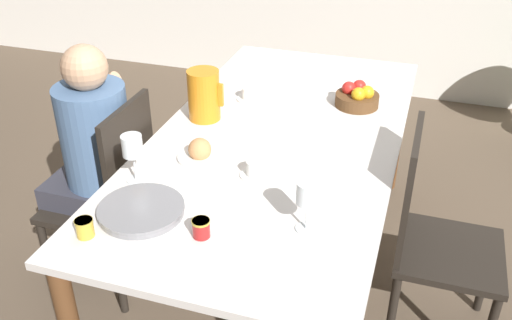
{
  "coord_description": "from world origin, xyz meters",
  "views": [
    {
      "loc": [
        0.57,
        -2.08,
        1.93
      ],
      "look_at": [
        0.0,
        -0.31,
        0.83
      ],
      "focal_mm": 40.0,
      "sensor_mm": 36.0,
      "label": 1
    }
  ],
  "objects_px": {
    "red_pitcher": "(204,95)",
    "teacup_across": "(249,95)",
    "chair_person_side": "(111,195)",
    "jam_jar_red": "(85,227)",
    "person_seated": "(92,149)",
    "teacup_near_person": "(256,170)",
    "wine_glass_juice": "(132,148)",
    "chair_opposite": "(433,236)",
    "serving_tray": "(141,210)",
    "jam_jar_amber": "(201,227)",
    "wine_glass_water": "(308,195)",
    "bread_plate": "(200,152)",
    "fruit_bowl": "(357,97)"
  },
  "relations": [
    {
      "from": "red_pitcher",
      "to": "teacup_across",
      "type": "height_order",
      "value": "red_pitcher"
    },
    {
      "from": "chair_person_side",
      "to": "jam_jar_red",
      "type": "relative_size",
      "value": 15.08
    },
    {
      "from": "person_seated",
      "to": "teacup_near_person",
      "type": "distance_m",
      "value": 0.81
    },
    {
      "from": "wine_glass_juice",
      "to": "person_seated",
      "type": "bearing_deg",
      "value": 143.88
    },
    {
      "from": "teacup_across",
      "to": "person_seated",
      "type": "bearing_deg",
      "value": -135.62
    },
    {
      "from": "chair_opposite",
      "to": "red_pitcher",
      "type": "height_order",
      "value": "red_pitcher"
    },
    {
      "from": "serving_tray",
      "to": "red_pitcher",
      "type": "bearing_deg",
      "value": 95.57
    },
    {
      "from": "chair_opposite",
      "to": "teacup_near_person",
      "type": "height_order",
      "value": "chair_opposite"
    },
    {
      "from": "teacup_near_person",
      "to": "jam_jar_amber",
      "type": "bearing_deg",
      "value": -97.78
    },
    {
      "from": "person_seated",
      "to": "teacup_across",
      "type": "height_order",
      "value": "person_seated"
    },
    {
      "from": "teacup_near_person",
      "to": "serving_tray",
      "type": "distance_m",
      "value": 0.46
    },
    {
      "from": "chair_person_side",
      "to": "wine_glass_juice",
      "type": "bearing_deg",
      "value": -129.59
    },
    {
      "from": "wine_glass_water",
      "to": "jam_jar_amber",
      "type": "relative_size",
      "value": 2.89
    },
    {
      "from": "bread_plate",
      "to": "teacup_near_person",
      "type": "bearing_deg",
      "value": -12.44
    },
    {
      "from": "person_seated",
      "to": "teacup_near_person",
      "type": "bearing_deg",
      "value": -97.71
    },
    {
      "from": "wine_glass_juice",
      "to": "jam_jar_amber",
      "type": "distance_m",
      "value": 0.44
    },
    {
      "from": "wine_glass_water",
      "to": "teacup_near_person",
      "type": "xyz_separation_m",
      "value": [
        -0.26,
        0.26,
        -0.11
      ]
    },
    {
      "from": "teacup_across",
      "to": "jam_jar_amber",
      "type": "relative_size",
      "value": 1.91
    },
    {
      "from": "chair_person_side",
      "to": "teacup_near_person",
      "type": "distance_m",
      "value": 0.77
    },
    {
      "from": "bread_plate",
      "to": "chair_opposite",
      "type": "bearing_deg",
      "value": 9.24
    },
    {
      "from": "chair_opposite",
      "to": "fruit_bowl",
      "type": "relative_size",
      "value": 4.65
    },
    {
      "from": "teacup_near_person",
      "to": "serving_tray",
      "type": "xyz_separation_m",
      "value": [
        -0.3,
        -0.35,
        -0.01
      ]
    },
    {
      "from": "wine_glass_juice",
      "to": "serving_tray",
      "type": "relative_size",
      "value": 0.64
    },
    {
      "from": "chair_opposite",
      "to": "person_seated",
      "type": "distance_m",
      "value": 1.49
    },
    {
      "from": "wine_glass_juice",
      "to": "fruit_bowl",
      "type": "height_order",
      "value": "wine_glass_juice"
    },
    {
      "from": "wine_glass_juice",
      "to": "jam_jar_amber",
      "type": "height_order",
      "value": "wine_glass_juice"
    },
    {
      "from": "teacup_near_person",
      "to": "chair_opposite",
      "type": "bearing_deg",
      "value": 16.89
    },
    {
      "from": "chair_opposite",
      "to": "teacup_across",
      "type": "relative_size",
      "value": 7.9
    },
    {
      "from": "chair_person_side",
      "to": "wine_glass_water",
      "type": "bearing_deg",
      "value": -108.95
    },
    {
      "from": "teacup_across",
      "to": "serving_tray",
      "type": "bearing_deg",
      "value": -93.16
    },
    {
      "from": "chair_person_side",
      "to": "teacup_near_person",
      "type": "bearing_deg",
      "value": -95.54
    },
    {
      "from": "serving_tray",
      "to": "jam_jar_amber",
      "type": "distance_m",
      "value": 0.25
    },
    {
      "from": "wine_glass_juice",
      "to": "jam_jar_red",
      "type": "height_order",
      "value": "wine_glass_juice"
    },
    {
      "from": "jam_jar_red",
      "to": "chair_person_side",
      "type": "bearing_deg",
      "value": 116.35
    },
    {
      "from": "person_seated",
      "to": "wine_glass_juice",
      "type": "distance_m",
      "value": 0.52
    },
    {
      "from": "red_pitcher",
      "to": "teacup_near_person",
      "type": "relative_size",
      "value": 1.9
    },
    {
      "from": "red_pitcher",
      "to": "wine_glass_water",
      "type": "bearing_deg",
      "value": -46.23
    },
    {
      "from": "jam_jar_amber",
      "to": "fruit_bowl",
      "type": "xyz_separation_m",
      "value": [
        0.32,
        1.14,
        0.01
      ]
    },
    {
      "from": "bread_plate",
      "to": "fruit_bowl",
      "type": "distance_m",
      "value": 0.86
    },
    {
      "from": "chair_person_side",
      "to": "red_pitcher",
      "type": "bearing_deg",
      "value": -45.29
    },
    {
      "from": "teacup_near_person",
      "to": "teacup_across",
      "type": "xyz_separation_m",
      "value": [
        -0.24,
        0.65,
        0.0
      ]
    },
    {
      "from": "wine_glass_water",
      "to": "jam_jar_amber",
      "type": "xyz_separation_m",
      "value": [
        -0.31,
        -0.14,
        -0.1
      ]
    },
    {
      "from": "chair_person_side",
      "to": "person_seated",
      "type": "distance_m",
      "value": 0.22
    },
    {
      "from": "chair_person_side",
      "to": "teacup_across",
      "type": "height_order",
      "value": "chair_person_side"
    },
    {
      "from": "person_seated",
      "to": "jam_jar_red",
      "type": "xyz_separation_m",
      "value": [
        0.38,
        -0.62,
        0.11
      ]
    },
    {
      "from": "serving_tray",
      "to": "bread_plate",
      "type": "xyz_separation_m",
      "value": [
        0.05,
        0.41,
        0.01
      ]
    },
    {
      "from": "person_seated",
      "to": "teacup_near_person",
      "type": "xyz_separation_m",
      "value": [
        0.79,
        -0.11,
        0.11
      ]
    },
    {
      "from": "person_seated",
      "to": "jam_jar_amber",
      "type": "relative_size",
      "value": 18.7
    },
    {
      "from": "person_seated",
      "to": "fruit_bowl",
      "type": "xyz_separation_m",
      "value": [
        1.06,
        0.63,
        0.12
      ]
    },
    {
      "from": "person_seated",
      "to": "red_pitcher",
      "type": "xyz_separation_m",
      "value": [
        0.42,
        0.29,
        0.19
      ]
    }
  ]
}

